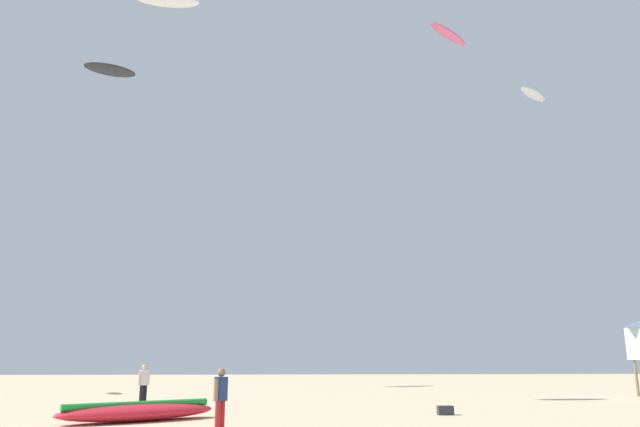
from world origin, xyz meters
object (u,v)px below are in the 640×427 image
person_midground (144,381)px  kite_aloft_1 (167,0)px  kite_aloft_0 (110,70)px  kite_aloft_2 (448,34)px  kite_aloft_5 (533,94)px  kite_grounded_near (138,412)px  person_foreground (221,395)px  cooler_box (445,410)px

person_midground → kite_aloft_1: size_ratio=0.45×
kite_aloft_0 → kite_aloft_2: size_ratio=1.22×
kite_aloft_1 → kite_aloft_2: (17.20, 0.89, -1.23)m
person_midground → kite_aloft_5: bearing=77.5°
kite_grounded_near → kite_aloft_2: bearing=40.1°
kite_aloft_1 → kite_aloft_2: bearing=3.0°
kite_aloft_1 → kite_aloft_5: size_ratio=0.96×
kite_aloft_5 → kite_aloft_0: bearing=-171.7°
kite_aloft_2 → kite_aloft_5: (13.25, 18.48, 4.67)m
person_foreground → kite_aloft_0: (-12.96, 28.61, 24.01)m
kite_grounded_near → kite_aloft_0: kite_aloft_0 is taller
person_foreground → kite_aloft_1: 26.90m
kite_grounded_near → cooler_box: (10.70, 1.68, -0.14)m
person_midground → cooler_box: size_ratio=3.10×
person_foreground → kite_aloft_1: (-5.54, 14.75, 21.81)m
kite_aloft_1 → kite_aloft_0: bearing=118.2°
kite_grounded_near → kite_aloft_0: bearing=111.4°
person_midground → kite_aloft_0: bearing=152.5°
person_foreground → kite_aloft_5: size_ratio=0.43×
kite_grounded_near → kite_aloft_5: kite_aloft_5 is taller
kite_aloft_1 → kite_aloft_5: kite_aloft_5 is taller
kite_grounded_near → kite_aloft_1: bearing=102.3°
person_midground → kite_aloft_5: size_ratio=0.43×
kite_grounded_near → kite_aloft_1: kite_aloft_1 is taller
kite_grounded_near → kite_aloft_0: (-9.92, 25.34, 24.73)m
person_midground → kite_aloft_2: bearing=57.8°
person_midground → kite_grounded_near: 6.75m
kite_aloft_0 → kite_aloft_5: size_ratio=1.05×
kite_aloft_2 → kite_aloft_5: bearing=54.3°
person_foreground → kite_aloft_0: size_ratio=0.41×
kite_grounded_near → kite_aloft_2: size_ratio=1.51×
cooler_box → kite_aloft_2: bearing=69.5°
cooler_box → kite_aloft_5: 42.78m
cooler_box → kite_aloft_5: bearing=59.4°
person_foreground → kite_aloft_2: size_ratio=0.50×
kite_aloft_2 → kite_aloft_5: kite_aloft_5 is taller
person_midground → kite_aloft_2: kite_aloft_2 is taller
cooler_box → kite_grounded_near: bearing=-171.1°
person_midground → kite_aloft_1: (-1.16, 4.90, 21.82)m
kite_aloft_0 → kite_aloft_2: bearing=-27.8°
kite_aloft_5 → person_foreground: bearing=-126.1°
person_midground → kite_aloft_5: kite_aloft_5 is taller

